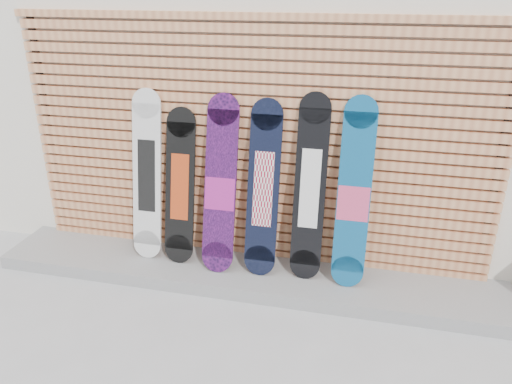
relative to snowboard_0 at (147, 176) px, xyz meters
The scene contains 10 objects.
ground 1.61m from the snowboard_0, 36.04° to the right, with size 80.00×80.00×0.00m, color #9C9C9E.
building 3.27m from the snowboard_0, 59.62° to the left, with size 12.00×5.00×3.60m, color beige.
concrete_step 1.26m from the snowboard_0, ahead, with size 4.60×0.70×0.12m, color gray.
slat_wall 1.01m from the snowboard_0, 10.83° to the left, with size 4.26×0.08×2.29m.
snowboard_0 is the anchor object (origin of this frame).
snowboard_1 0.33m from the snowboard_0, ahead, with size 0.27×0.33×1.40m.
snowboard_2 0.71m from the snowboard_0, ahead, with size 0.28×0.40×1.54m.
snowboard_3 1.09m from the snowboard_0, ahead, with size 0.28×0.36×1.52m.
snowboard_4 1.49m from the snowboard_0, ahead, with size 0.27×0.32×1.59m.
snowboard_5 1.85m from the snowboard_0, ahead, with size 0.27×0.36×1.58m.
Camera 1 is at (0.85, -3.08, 2.53)m, focal length 35.00 mm.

